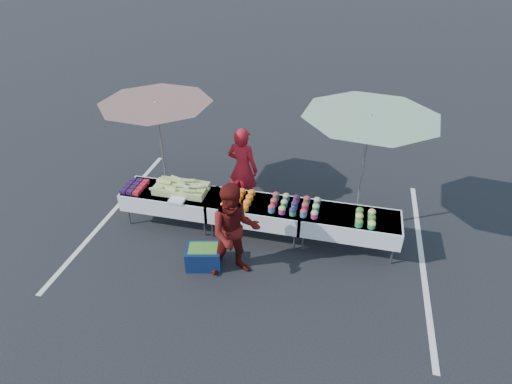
% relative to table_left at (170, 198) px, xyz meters
% --- Properties ---
extents(ground, '(80.00, 80.00, 0.00)m').
position_rel_table_left_xyz_m(ground, '(1.80, 0.00, -0.58)').
color(ground, black).
extents(stripe_left, '(0.10, 5.00, 0.00)m').
position_rel_table_left_xyz_m(stripe_left, '(-1.40, 0.00, -0.58)').
color(stripe_left, silver).
rests_on(stripe_left, ground).
extents(stripe_right, '(0.10, 5.00, 0.00)m').
position_rel_table_left_xyz_m(stripe_right, '(5.00, 0.00, -0.58)').
color(stripe_right, silver).
rests_on(stripe_right, ground).
extents(table_left, '(1.86, 0.81, 0.75)m').
position_rel_table_left_xyz_m(table_left, '(0.00, 0.00, 0.00)').
color(table_left, white).
rests_on(table_left, ground).
extents(table_center, '(1.86, 0.81, 0.75)m').
position_rel_table_left_xyz_m(table_center, '(1.80, 0.00, 0.00)').
color(table_center, white).
rests_on(table_center, ground).
extents(table_right, '(1.86, 0.81, 0.75)m').
position_rel_table_left_xyz_m(table_right, '(3.60, 0.00, 0.00)').
color(table_right, white).
rests_on(table_right, ground).
extents(berry_punnets, '(0.40, 0.54, 0.08)m').
position_rel_table_left_xyz_m(berry_punnets, '(-0.71, -0.06, 0.21)').
color(berry_punnets, black).
rests_on(berry_punnets, table_left).
extents(corn_pile, '(1.16, 0.57, 0.26)m').
position_rel_table_left_xyz_m(corn_pile, '(0.25, 0.05, 0.26)').
color(corn_pile, '#9BBB60').
rests_on(corn_pile, table_left).
extents(plastic_bags, '(0.30, 0.25, 0.05)m').
position_rel_table_left_xyz_m(plastic_bags, '(0.30, -0.30, 0.19)').
color(plastic_bags, white).
rests_on(plastic_bags, table_left).
extents(carrot_bowls, '(0.55, 0.69, 0.11)m').
position_rel_table_left_xyz_m(carrot_bowls, '(1.45, -0.01, 0.22)').
color(carrot_bowls, orange).
rests_on(carrot_bowls, table_center).
extents(potato_cups, '(0.94, 0.58, 0.16)m').
position_rel_table_left_xyz_m(potato_cups, '(2.55, 0.00, 0.25)').
color(potato_cups, teal).
rests_on(potato_cups, table_right).
extents(bean_baskets, '(0.36, 0.50, 0.15)m').
position_rel_table_left_xyz_m(bean_baskets, '(3.86, -0.10, 0.24)').
color(bean_baskets, '#21874F').
rests_on(bean_baskets, table_right).
extents(vendor, '(0.76, 0.58, 1.86)m').
position_rel_table_left_xyz_m(vendor, '(1.29, 0.92, 0.35)').
color(vendor, '#B0141F').
rests_on(vendor, ground).
extents(customer, '(1.08, 0.98, 1.81)m').
position_rel_table_left_xyz_m(customer, '(1.70, -1.14, 0.32)').
color(customer, '#59100D').
rests_on(customer, ground).
extents(umbrella_left, '(2.87, 2.87, 2.33)m').
position_rel_table_left_xyz_m(umbrella_left, '(-0.42, 0.75, 1.53)').
color(umbrella_left, black).
rests_on(umbrella_left, ground).
extents(umbrella_right, '(3.03, 3.03, 2.51)m').
position_rel_table_left_xyz_m(umbrella_right, '(3.71, 0.62, 1.69)').
color(umbrella_right, black).
rests_on(umbrella_right, ground).
extents(storage_bin, '(0.71, 0.59, 0.41)m').
position_rel_table_left_xyz_m(storage_bin, '(1.09, -1.12, -0.37)').
color(storage_bin, '#0E1E49').
rests_on(storage_bin, ground).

